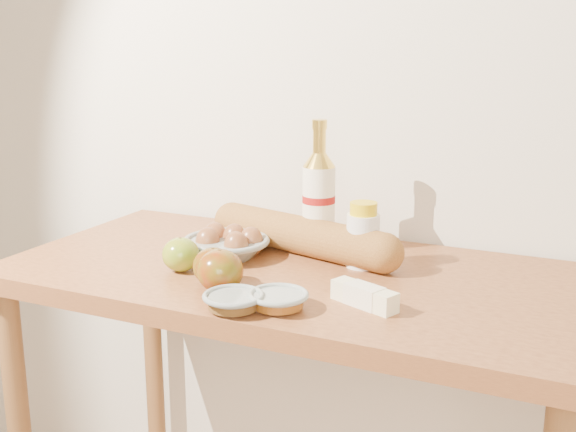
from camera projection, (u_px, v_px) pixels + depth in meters
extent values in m
cube|color=beige|center=(353.00, 66.00, 1.68)|extent=(3.50, 0.02, 2.60)
cube|color=#9F5F33|center=(294.00, 278.00, 1.49)|extent=(1.20, 0.60, 0.04)
cylinder|color=brown|center=(154.00, 376.00, 2.05)|extent=(0.05, 0.05, 0.86)
cylinder|color=white|center=(319.00, 210.00, 1.58)|extent=(0.09, 0.09, 0.19)
cylinder|color=maroon|center=(319.00, 199.00, 1.57)|extent=(0.10, 0.10, 0.02)
cone|color=#E9BE44|center=(319.00, 160.00, 1.55)|extent=(0.09, 0.09, 0.03)
cylinder|color=#E9BE44|center=(319.00, 141.00, 1.54)|extent=(0.04, 0.04, 0.05)
cylinder|color=#E9BE44|center=(320.00, 124.00, 1.54)|extent=(0.04, 0.04, 0.02)
cylinder|color=white|center=(363.00, 241.00, 1.49)|extent=(0.08, 0.08, 0.11)
cylinder|color=beige|center=(363.00, 241.00, 1.49)|extent=(0.08, 0.08, 0.02)
cylinder|color=yellow|center=(364.00, 208.00, 1.48)|extent=(0.07, 0.07, 0.03)
torus|color=gray|center=(226.00, 241.00, 1.56)|extent=(0.19, 0.19, 0.01)
ellipsoid|color=brown|center=(208.00, 242.00, 1.56)|extent=(0.05, 0.05, 0.07)
ellipsoid|color=brown|center=(236.00, 246.00, 1.53)|extent=(0.05, 0.05, 0.07)
ellipsoid|color=brown|center=(234.00, 238.00, 1.59)|extent=(0.05, 0.05, 0.07)
ellipsoid|color=brown|center=(215.00, 237.00, 1.61)|extent=(0.05, 0.05, 0.07)
ellipsoid|color=brown|center=(251.00, 242.00, 1.57)|extent=(0.05, 0.05, 0.07)
cylinder|color=#A56F32|center=(302.00, 235.00, 1.59)|extent=(0.43, 0.19, 0.08)
sphere|color=#A56F32|center=(232.00, 220.00, 1.72)|extent=(0.10, 0.10, 0.08)
sphere|color=#A56F32|center=(384.00, 253.00, 1.46)|extent=(0.10, 0.10, 0.08)
ellipsoid|color=#9D911F|center=(181.00, 254.00, 1.47)|extent=(0.09, 0.09, 0.07)
cylinder|color=#4E341A|center=(180.00, 240.00, 1.46)|extent=(0.01, 0.01, 0.01)
ellipsoid|color=maroon|center=(213.00, 266.00, 1.39)|extent=(0.10, 0.10, 0.07)
cylinder|color=#4A3418|center=(213.00, 251.00, 1.38)|extent=(0.01, 0.01, 0.01)
ellipsoid|color=#910907|center=(220.00, 271.00, 1.35)|extent=(0.11, 0.11, 0.08)
cylinder|color=#4F341A|center=(220.00, 253.00, 1.34)|extent=(0.01, 0.01, 0.01)
torus|color=gray|center=(233.00, 296.00, 1.26)|extent=(0.11, 0.11, 0.01)
cylinder|color=brown|center=(234.00, 302.00, 1.26)|extent=(0.09, 0.09, 0.02)
torus|color=gray|center=(278.00, 295.00, 1.27)|extent=(0.14, 0.14, 0.01)
cylinder|color=brown|center=(278.00, 301.00, 1.27)|extent=(0.12, 0.12, 0.02)
cube|color=#F3EFBC|center=(364.00, 296.00, 1.28)|extent=(0.14, 0.08, 0.04)
cube|color=#F0E8CC|center=(364.00, 296.00, 1.28)|extent=(0.08, 0.06, 0.04)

